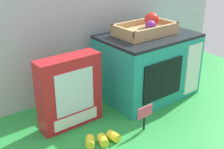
{
  "coord_description": "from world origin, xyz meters",
  "views": [
    {
      "loc": [
        -0.74,
        -0.84,
        0.64
      ],
      "look_at": [
        -0.06,
        0.04,
        0.15
      ],
      "focal_mm": 47.89,
      "sensor_mm": 36.0,
      "label": 1
    }
  ],
  "objects_px": {
    "food_groups_crate": "(147,29)",
    "price_sign": "(145,114)",
    "loose_toy_apple": "(193,76)",
    "loose_toy_banana": "(102,139)",
    "cookie_set_box": "(70,92)",
    "toy_microwave": "(147,65)"
  },
  "relations": [
    {
      "from": "food_groups_crate",
      "to": "price_sign",
      "type": "distance_m",
      "value": 0.39
    },
    {
      "from": "food_groups_crate",
      "to": "loose_toy_apple",
      "type": "height_order",
      "value": "food_groups_crate"
    },
    {
      "from": "loose_toy_banana",
      "to": "loose_toy_apple",
      "type": "distance_m",
      "value": 0.67
    },
    {
      "from": "loose_toy_banana",
      "to": "cookie_set_box",
      "type": "bearing_deg",
      "value": 96.64
    },
    {
      "from": "loose_toy_apple",
      "to": "food_groups_crate",
      "type": "bearing_deg",
      "value": 167.62
    },
    {
      "from": "food_groups_crate",
      "to": "cookie_set_box",
      "type": "distance_m",
      "value": 0.44
    },
    {
      "from": "cookie_set_box",
      "to": "price_sign",
      "type": "height_order",
      "value": "cookie_set_box"
    },
    {
      "from": "loose_toy_banana",
      "to": "loose_toy_apple",
      "type": "height_order",
      "value": "loose_toy_apple"
    },
    {
      "from": "food_groups_crate",
      "to": "loose_toy_apple",
      "type": "relative_size",
      "value": 4.35
    },
    {
      "from": "toy_microwave",
      "to": "price_sign",
      "type": "xyz_separation_m",
      "value": [
        -0.21,
        -0.21,
        -0.07
      ]
    },
    {
      "from": "toy_microwave",
      "to": "cookie_set_box",
      "type": "bearing_deg",
      "value": -178.68
    },
    {
      "from": "price_sign",
      "to": "loose_toy_apple",
      "type": "height_order",
      "value": "price_sign"
    },
    {
      "from": "toy_microwave",
      "to": "food_groups_crate",
      "type": "xyz_separation_m",
      "value": [
        -0.0,
        0.01,
        0.17
      ]
    },
    {
      "from": "toy_microwave",
      "to": "loose_toy_banana",
      "type": "bearing_deg",
      "value": -154.45
    },
    {
      "from": "toy_microwave",
      "to": "cookie_set_box",
      "type": "relative_size",
      "value": 1.49
    },
    {
      "from": "toy_microwave",
      "to": "loose_toy_banana",
      "type": "xyz_separation_m",
      "value": [
        -0.38,
        -0.18,
        -0.13
      ]
    },
    {
      "from": "toy_microwave",
      "to": "cookie_set_box",
      "type": "distance_m",
      "value": 0.41
    },
    {
      "from": "price_sign",
      "to": "loose_toy_apple",
      "type": "relative_size",
      "value": 1.71
    },
    {
      "from": "toy_microwave",
      "to": "loose_toy_banana",
      "type": "height_order",
      "value": "toy_microwave"
    },
    {
      "from": "cookie_set_box",
      "to": "price_sign",
      "type": "bearing_deg",
      "value": -46.35
    },
    {
      "from": "cookie_set_box",
      "to": "loose_toy_banana",
      "type": "bearing_deg",
      "value": -83.36
    },
    {
      "from": "price_sign",
      "to": "food_groups_crate",
      "type": "bearing_deg",
      "value": 47.2
    }
  ]
}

